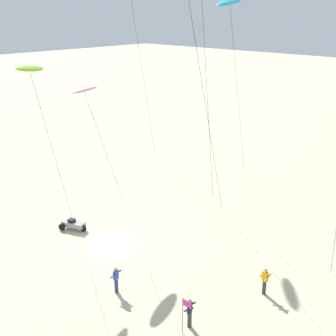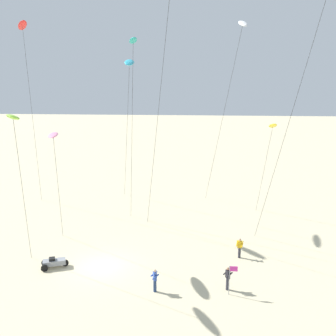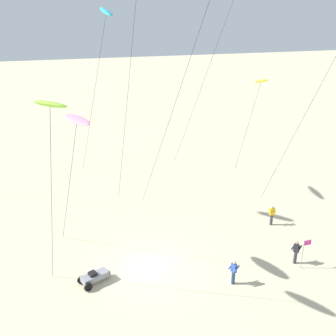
# 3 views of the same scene
# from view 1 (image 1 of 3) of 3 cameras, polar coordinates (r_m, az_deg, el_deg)

# --- Properties ---
(ground_plane) EXTENTS (260.00, 260.00, 0.00)m
(ground_plane) POSITION_cam_1_polar(r_m,az_deg,el_deg) (31.18, -7.42, -9.75)
(ground_plane) COLOR beige
(kite_pink) EXTENTS (2.26, 5.91, 10.27)m
(kite_pink) POSITION_cam_1_polar(r_m,az_deg,el_deg) (31.41, -10.80, 9.79)
(kite_pink) COLOR pink
(kite_pink) RESTS_ON ground
(kite_cyan) EXTENTS (2.71, 8.49, 16.42)m
(kite_cyan) POSITION_cam_1_polar(r_m,az_deg,el_deg) (36.12, 8.05, 20.42)
(kite_cyan) COLOR #33BFE0
(kite_cyan) RESTS_ON ground
(kite_lime) EXTENTS (2.09, 4.37, 12.12)m
(kite_lime) POSITION_cam_1_polar(r_m,az_deg,el_deg) (30.70, -17.50, 12.11)
(kite_lime) COLOR #8CD833
(kite_lime) RESTS_ON ground
(kite_flyer_nearest) EXTENTS (0.68, 0.69, 1.67)m
(kite_flyer_nearest) POSITION_cam_1_polar(r_m,az_deg,el_deg) (23.47, 2.83, -18.17)
(kite_flyer_nearest) COLOR #33333D
(kite_flyer_nearest) RESTS_ON ground
(kite_flyer_middle) EXTENTS (0.66, 0.68, 1.67)m
(kite_flyer_middle) POSITION_cam_1_polar(r_m,az_deg,el_deg) (25.97, -6.75, -14.08)
(kite_flyer_middle) COLOR navy
(kite_flyer_middle) RESTS_ON ground
(kite_flyer_furthest) EXTENTS (0.63, 0.61, 1.67)m
(kite_flyer_furthest) POSITION_cam_1_polar(r_m,az_deg,el_deg) (26.26, 12.43, -14.04)
(kite_flyer_furthest) COLOR #33333D
(kite_flyer_furthest) RESTS_ON ground
(beach_buggy) EXTENTS (2.12, 1.44, 0.82)m
(beach_buggy) POSITION_cam_1_polar(r_m,az_deg,el_deg) (33.37, -12.22, -7.12)
(beach_buggy) COLOR gray
(beach_buggy) RESTS_ON ground
(marker_flag) EXTENTS (0.56, 0.05, 2.10)m
(marker_flag) POSITION_cam_1_polar(r_m,az_deg,el_deg) (22.64, 2.20, -17.89)
(marker_flag) COLOR gray
(marker_flag) RESTS_ON ground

